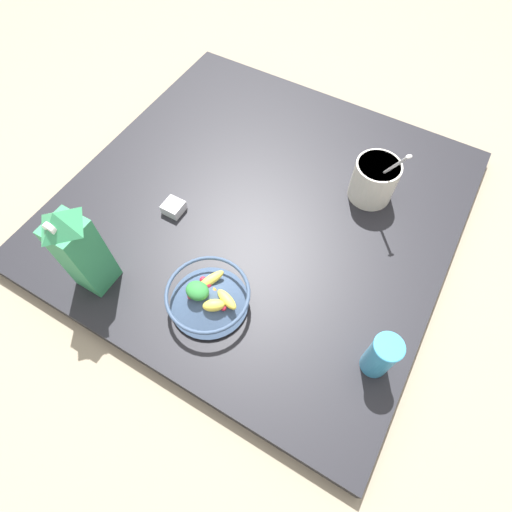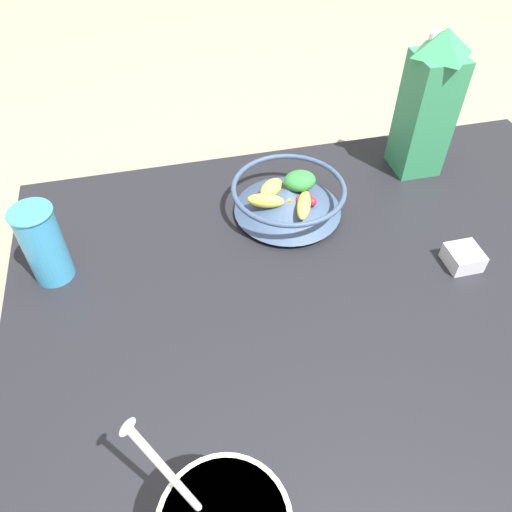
# 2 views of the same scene
# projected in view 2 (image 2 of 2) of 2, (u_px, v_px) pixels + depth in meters

# --- Properties ---
(ground_plane) EXTENTS (6.00, 6.00, 0.00)m
(ground_plane) POSITION_uv_depth(u_px,v_px,m) (381.00, 377.00, 0.79)
(ground_plane) COLOR gray
(countertop) EXTENTS (1.16, 1.16, 0.05)m
(countertop) POSITION_uv_depth(u_px,v_px,m) (383.00, 369.00, 0.77)
(countertop) COLOR black
(countertop) RESTS_ON ground_plane
(fruit_bowl) EXTENTS (0.22, 0.22, 0.09)m
(fruit_bowl) POSITION_uv_depth(u_px,v_px,m) (288.00, 197.00, 0.96)
(fruit_bowl) COLOR #384C6B
(fruit_bowl) RESTS_ON countertop
(milk_carton) EXTENTS (0.09, 0.09, 0.30)m
(milk_carton) POSITION_uv_depth(u_px,v_px,m) (428.00, 104.00, 1.00)
(milk_carton) COLOR #338C59
(milk_carton) RESTS_ON countertop
(drinking_cup) EXTENTS (0.07, 0.07, 0.15)m
(drinking_cup) POSITION_uv_depth(u_px,v_px,m) (43.00, 243.00, 0.82)
(drinking_cup) COLOR #3893C6
(drinking_cup) RESTS_ON countertop
(spice_jar) EXTENTS (0.06, 0.06, 0.03)m
(spice_jar) POSITION_uv_depth(u_px,v_px,m) (463.00, 258.00, 0.89)
(spice_jar) COLOR silver
(spice_jar) RESTS_ON countertop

